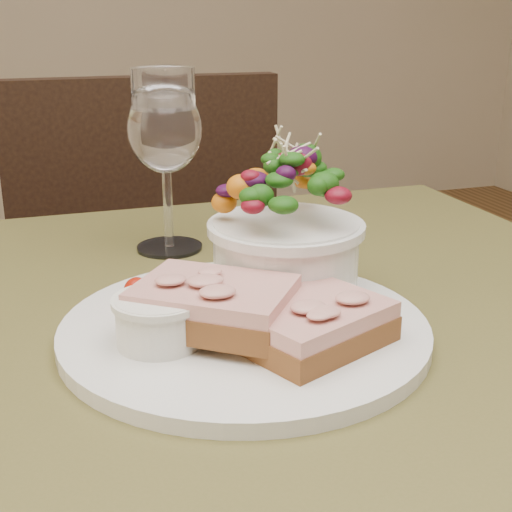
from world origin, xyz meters
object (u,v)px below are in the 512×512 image
object	(u,v)px
cafe_table	(245,441)
chair_far	(143,385)
sandwich_back	(214,304)
wine_glass	(165,134)
sandwich_front	(314,324)
ramekin	(159,318)
dinner_plate	(245,329)
salad_bowl	(286,224)

from	to	relation	value
cafe_table	chair_far	xyz separation A→B (m)	(0.02, 0.76, -0.36)
chair_far	sandwich_back	world-z (taller)	chair_far
sandwich_back	wine_glass	distance (m)	0.26
sandwich_front	ramekin	distance (m)	0.11
chair_far	ramekin	distance (m)	0.93
ramekin	wine_glass	size ratio (longest dim) A/B	0.36
chair_far	sandwich_back	xyz separation A→B (m)	(-0.05, -0.78, 0.49)
dinner_plate	wine_glass	distance (m)	0.26
salad_bowl	cafe_table	bearing A→B (deg)	-137.22
chair_far	wine_glass	bearing A→B (deg)	86.65
chair_far	wine_glass	size ratio (longest dim) A/B	5.14
wine_glass	sandwich_front	bearing A→B (deg)	-80.23
chair_far	sandwich_back	size ratio (longest dim) A/B	6.34
sandwich_back	ramekin	xyz separation A→B (m)	(-0.04, -0.00, -0.00)
cafe_table	wine_glass	distance (m)	0.32
chair_far	sandwich_back	bearing A→B (deg)	86.77
chair_far	sandwich_front	bearing A→B (deg)	91.47
cafe_table	ramekin	distance (m)	0.15
dinner_plate	sandwich_back	size ratio (longest dim) A/B	2.03
sandwich_front	salad_bowl	world-z (taller)	salad_bowl
cafe_table	sandwich_front	bearing A→B (deg)	-59.24
chair_far	wine_glass	distance (m)	0.79
cafe_table	wine_glass	world-z (taller)	wine_glass
chair_far	dinner_plate	bearing A→B (deg)	88.76
cafe_table	dinner_plate	world-z (taller)	dinner_plate
dinner_plate	ramekin	xyz separation A→B (m)	(-0.07, -0.01, 0.03)
dinner_plate	ramekin	bearing A→B (deg)	-167.96
sandwich_front	salad_bowl	distance (m)	0.12
ramekin	chair_far	bearing A→B (deg)	82.97
sandwich_front	ramekin	size ratio (longest dim) A/B	2.04
sandwich_back	ramekin	size ratio (longest dim) A/B	2.26
cafe_table	sandwich_front	distance (m)	0.15
chair_far	salad_bowl	size ratio (longest dim) A/B	7.09
chair_far	dinner_plate	size ratio (longest dim) A/B	3.13
dinner_plate	sandwich_front	xyz separation A→B (m)	(0.04, -0.05, 0.02)
cafe_table	wine_glass	xyz separation A→B (m)	(-0.01, 0.22, 0.22)
cafe_table	ramekin	size ratio (longest dim) A/B	12.77
sandwich_front	dinner_plate	bearing A→B (deg)	102.58
chair_far	sandwich_back	distance (m)	0.92
sandwich_front	wine_glass	size ratio (longest dim) A/B	0.73
dinner_plate	salad_bowl	distance (m)	0.10
sandwich_front	salad_bowl	bearing A→B (deg)	56.90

